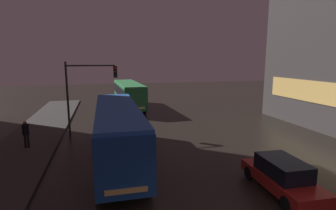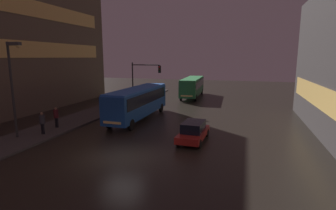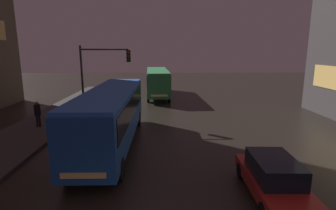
{
  "view_description": "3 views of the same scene",
  "coord_description": "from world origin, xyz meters",
  "px_view_note": "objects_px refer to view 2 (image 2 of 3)",
  "views": [
    {
      "loc": [
        -3.88,
        -4.86,
        5.91
      ],
      "look_at": [
        0.81,
        13.63,
        2.57
      ],
      "focal_mm": 28.0,
      "sensor_mm": 36.0,
      "label": 1
    },
    {
      "loc": [
        7.47,
        -14.6,
        6.35
      ],
      "look_at": [
        0.23,
        9.67,
        1.74
      ],
      "focal_mm": 28.0,
      "sensor_mm": 36.0,
      "label": 2
    },
    {
      "loc": [
        -0.32,
        -4.24,
        5.36
      ],
      "look_at": [
        0.15,
        13.77,
        1.59
      ],
      "focal_mm": 28.0,
      "sensor_mm": 36.0,
      "label": 3
    }
  ],
  "objects_px": {
    "pedestrian_mid": "(106,100)",
    "pedestrian_far": "(56,115)",
    "car_taxi": "(193,131)",
    "traffic_light_main": "(143,77)",
    "bus_far": "(192,85)",
    "pedestrian_near": "(42,121)",
    "bus_near": "(138,100)",
    "street_lamp_sidewalk": "(13,75)"
  },
  "relations": [
    {
      "from": "bus_near",
      "to": "pedestrian_near",
      "type": "xyz_separation_m",
      "value": [
        -5.2,
        -7.75,
        -0.74
      ]
    },
    {
      "from": "car_taxi",
      "to": "bus_near",
      "type": "bearing_deg",
      "value": -36.52
    },
    {
      "from": "pedestrian_far",
      "to": "traffic_light_main",
      "type": "distance_m",
      "value": 12.64
    },
    {
      "from": "bus_far",
      "to": "pedestrian_far",
      "type": "distance_m",
      "value": 23.71
    },
    {
      "from": "car_taxi",
      "to": "pedestrian_near",
      "type": "xyz_separation_m",
      "value": [
        -12.08,
        -2.21,
        0.49
      ]
    },
    {
      "from": "bus_far",
      "to": "street_lamp_sidewalk",
      "type": "bearing_deg",
      "value": 68.68
    },
    {
      "from": "traffic_light_main",
      "to": "pedestrian_far",
      "type": "bearing_deg",
      "value": -106.99
    },
    {
      "from": "street_lamp_sidewalk",
      "to": "pedestrian_far",
      "type": "bearing_deg",
      "value": 77.53
    },
    {
      "from": "car_taxi",
      "to": "pedestrian_far",
      "type": "relative_size",
      "value": 2.39
    },
    {
      "from": "car_taxi",
      "to": "street_lamp_sidewalk",
      "type": "xyz_separation_m",
      "value": [
        -13.2,
        -3.48,
        4.27
      ]
    },
    {
      "from": "pedestrian_far",
      "to": "bus_far",
      "type": "bearing_deg",
      "value": 19.49
    },
    {
      "from": "pedestrian_far",
      "to": "traffic_light_main",
      "type": "bearing_deg",
      "value": 21.96
    },
    {
      "from": "pedestrian_mid",
      "to": "traffic_light_main",
      "type": "height_order",
      "value": "traffic_light_main"
    },
    {
      "from": "car_taxi",
      "to": "street_lamp_sidewalk",
      "type": "relative_size",
      "value": 0.6
    },
    {
      "from": "car_taxi",
      "to": "pedestrian_mid",
      "type": "distance_m",
      "value": 15.5
    },
    {
      "from": "pedestrian_near",
      "to": "traffic_light_main",
      "type": "distance_m",
      "value": 14.53
    },
    {
      "from": "pedestrian_near",
      "to": "pedestrian_mid",
      "type": "distance_m",
      "value": 11.19
    },
    {
      "from": "street_lamp_sidewalk",
      "to": "pedestrian_near",
      "type": "bearing_deg",
      "value": 48.52
    },
    {
      "from": "pedestrian_mid",
      "to": "pedestrian_far",
      "type": "xyz_separation_m",
      "value": [
        0.18,
        -9.07,
        0.03
      ]
    },
    {
      "from": "traffic_light_main",
      "to": "street_lamp_sidewalk",
      "type": "relative_size",
      "value": 0.78
    },
    {
      "from": "bus_near",
      "to": "traffic_light_main",
      "type": "xyz_separation_m",
      "value": [
        -1.96,
        6.16,
        1.94
      ]
    },
    {
      "from": "pedestrian_near",
      "to": "pedestrian_mid",
      "type": "bearing_deg",
      "value": -174.18
    },
    {
      "from": "pedestrian_far",
      "to": "traffic_light_main",
      "type": "xyz_separation_m",
      "value": [
        3.61,
        11.81,
        2.68
      ]
    },
    {
      "from": "bus_far",
      "to": "pedestrian_mid",
      "type": "relative_size",
      "value": 6.0
    },
    {
      "from": "car_taxi",
      "to": "pedestrian_far",
      "type": "xyz_separation_m",
      "value": [
        -12.46,
        -0.11,
        0.49
      ]
    },
    {
      "from": "bus_far",
      "to": "pedestrian_mid",
      "type": "xyz_separation_m",
      "value": [
        -8.08,
        -13.27,
        -0.69
      ]
    },
    {
      "from": "bus_far",
      "to": "pedestrian_mid",
      "type": "height_order",
      "value": "bus_far"
    },
    {
      "from": "bus_near",
      "to": "pedestrian_mid",
      "type": "bearing_deg",
      "value": -30.31
    },
    {
      "from": "pedestrian_near",
      "to": "street_lamp_sidewalk",
      "type": "bearing_deg",
      "value": -38.49
    },
    {
      "from": "bus_near",
      "to": "traffic_light_main",
      "type": "bearing_deg",
      "value": -71.87
    },
    {
      "from": "pedestrian_far",
      "to": "pedestrian_mid",
      "type": "bearing_deg",
      "value": 40.08
    },
    {
      "from": "bus_far",
      "to": "pedestrian_near",
      "type": "bearing_deg",
      "value": 70.15
    },
    {
      "from": "bus_far",
      "to": "car_taxi",
      "type": "distance_m",
      "value": 22.73
    },
    {
      "from": "pedestrian_far",
      "to": "traffic_light_main",
      "type": "relative_size",
      "value": 0.32
    },
    {
      "from": "pedestrian_far",
      "to": "street_lamp_sidewalk",
      "type": "height_order",
      "value": "street_lamp_sidewalk"
    },
    {
      "from": "bus_near",
      "to": "bus_far",
      "type": "xyz_separation_m",
      "value": [
        2.33,
        16.7,
        -0.08
      ]
    },
    {
      "from": "street_lamp_sidewalk",
      "to": "bus_near",
      "type": "bearing_deg",
      "value": 54.99
    },
    {
      "from": "pedestrian_far",
      "to": "car_taxi",
      "type": "bearing_deg",
      "value": -50.54
    },
    {
      "from": "bus_far",
      "to": "pedestrian_mid",
      "type": "distance_m",
      "value": 15.55
    },
    {
      "from": "car_taxi",
      "to": "pedestrian_mid",
      "type": "xyz_separation_m",
      "value": [
        -12.64,
        8.96,
        0.46
      ]
    },
    {
      "from": "bus_near",
      "to": "pedestrian_near",
      "type": "relative_size",
      "value": 6.11
    },
    {
      "from": "bus_near",
      "to": "street_lamp_sidewalk",
      "type": "height_order",
      "value": "street_lamp_sidewalk"
    }
  ]
}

